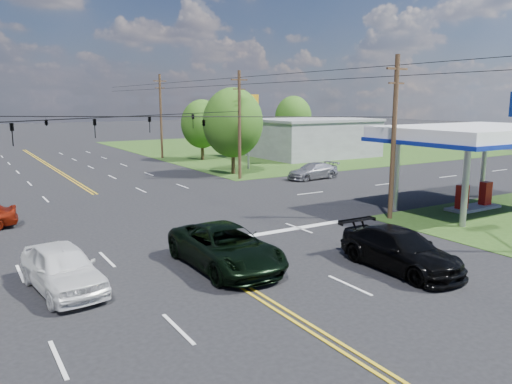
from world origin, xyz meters
TOP-DOWN VIEW (x-y plane):
  - ground at (0.00, 12.00)m, footprint 280.00×280.00m
  - grass_ne at (35.00, 44.00)m, footprint 46.00×48.00m
  - stop_bar at (5.00, 4.00)m, footprint 10.00×0.50m
  - retail_ne at (30.00, 32.00)m, footprint 14.00×10.00m
  - gas_canopy at (19.50, 2.00)m, footprint 12.20×8.20m
  - pole_se at (13.00, 3.00)m, footprint 1.60×0.28m
  - pole_ne at (13.00, 21.00)m, footprint 1.60×0.28m
  - pole_right_far at (13.00, 40.00)m, footprint 1.60×0.28m
  - span_wire_signals at (0.00, 12.00)m, footprint 26.00×18.00m
  - power_lines at (0.00, 10.00)m, footprint 26.04×100.00m
  - tree_right_a at (14.00, 24.00)m, footprint 5.70×5.70m
  - tree_right_b at (16.50, 36.00)m, footprint 4.94×4.94m
  - tree_far_r at (34.00, 42.00)m, footprint 5.32×5.32m
  - pickup_dkgreen at (0.50, 0.33)m, footprint 2.96×6.42m
  - suv_black at (6.58, -3.65)m, footprint 2.44×5.78m
  - pickup_white at (-5.84, 1.21)m, footprint 2.62×5.29m
  - sedan_far at (18.54, 17.50)m, footprint 5.12×2.37m
  - polesign_ne at (17.00, 26.23)m, footprint 2.03×1.02m

SIDE VIEW (x-z plane):
  - ground at x=0.00m, z-range 0.00..0.00m
  - grass_ne at x=35.00m, z-range -0.01..0.01m
  - stop_bar at x=5.00m, z-range -0.01..0.01m
  - sedan_far at x=18.54m, z-range 0.00..1.45m
  - suv_black at x=6.58m, z-range 0.00..1.67m
  - pickup_white at x=-5.84m, z-range 0.00..1.73m
  - pickup_dkgreen at x=0.50m, z-range 0.00..1.78m
  - retail_ne at x=30.00m, z-range 0.00..4.40m
  - tree_right_b at x=16.50m, z-range 0.68..7.76m
  - tree_far_r at x=34.00m, z-range 0.73..8.36m
  - gas_canopy at x=19.50m, z-range 2.04..7.39m
  - tree_right_a at x=14.00m, z-range 0.78..8.96m
  - pole_se at x=13.00m, z-range 0.17..9.67m
  - pole_ne at x=13.00m, z-range 0.17..9.67m
  - pole_right_far at x=13.00m, z-range 0.17..10.17m
  - polesign_ne at x=17.00m, z-range 2.06..9.66m
  - span_wire_signals at x=0.00m, z-range 5.43..6.56m
  - power_lines at x=0.00m, z-range 8.28..8.92m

